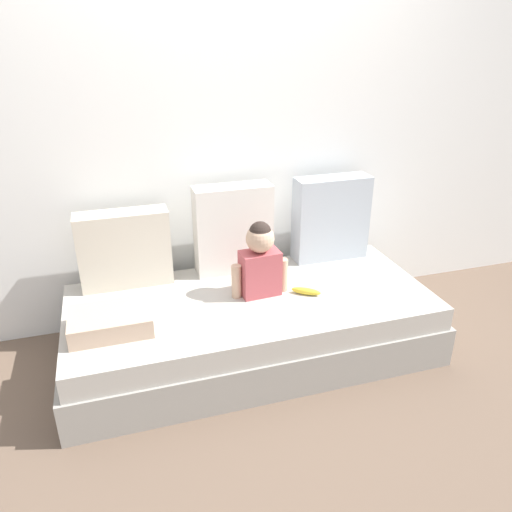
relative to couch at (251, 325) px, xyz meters
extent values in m
plane|color=brown|center=(0.00, 0.00, -0.18)|extent=(12.00, 12.00, 0.00)
cube|color=white|center=(0.00, 0.60, 0.97)|extent=(5.29, 0.10, 2.30)
cube|color=#9C978F|center=(0.00, 0.00, -0.07)|extent=(2.09, 0.94, 0.23)
cube|color=#B7B2A8|center=(0.00, 0.00, 0.12)|extent=(2.03, 0.91, 0.14)
cube|color=beige|center=(-0.65, 0.37, 0.41)|extent=(0.52, 0.16, 0.45)
cube|color=silver|center=(0.00, 0.37, 0.46)|extent=(0.47, 0.16, 0.54)
cube|color=#B2BCC6|center=(0.65, 0.37, 0.46)|extent=(0.48, 0.16, 0.54)
cube|color=#B24C51|center=(0.06, 0.02, 0.32)|extent=(0.23, 0.15, 0.26)
sphere|color=tan|center=(0.06, 0.02, 0.53)|extent=(0.16, 0.16, 0.16)
sphere|color=#2D231E|center=(0.06, 0.02, 0.56)|extent=(0.12, 0.12, 0.12)
cylinder|color=tan|center=(-0.08, 0.02, 0.29)|extent=(0.06, 0.06, 0.20)
cylinder|color=tan|center=(0.20, 0.02, 0.29)|extent=(0.06, 0.06, 0.20)
ellipsoid|color=yellow|center=(0.31, -0.07, 0.21)|extent=(0.17, 0.13, 0.04)
cube|color=tan|center=(-0.77, -0.12, 0.24)|extent=(0.40, 0.28, 0.10)
camera|label=1|loc=(-0.69, -2.33, 1.57)|focal=34.60mm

